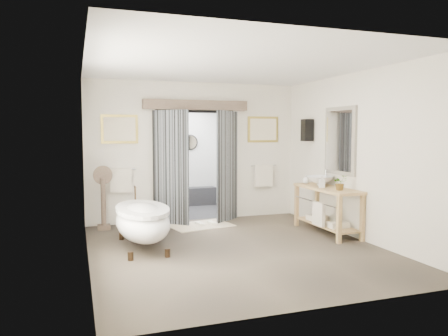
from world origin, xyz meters
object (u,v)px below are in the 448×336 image
at_px(clawfoot_tub, 142,221).
at_px(basin, 320,181).
at_px(rug, 200,225).
at_px(vanity, 326,206).

height_order(clawfoot_tub, basin, basin).
bearing_deg(clawfoot_tub, rug, 44.50).
xyz_separation_m(vanity, basin, (0.05, 0.32, 0.43)).
height_order(vanity, rug, vanity).
height_order(rug, basin, basin).
distance_m(clawfoot_tub, rug, 1.91).
distance_m(rug, basin, 2.50).
xyz_separation_m(clawfoot_tub, vanity, (3.35, -0.06, 0.07)).
xyz_separation_m(clawfoot_tub, basin, (3.40, 0.26, 0.50)).
xyz_separation_m(vanity, rug, (-2.02, 1.37, -0.50)).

